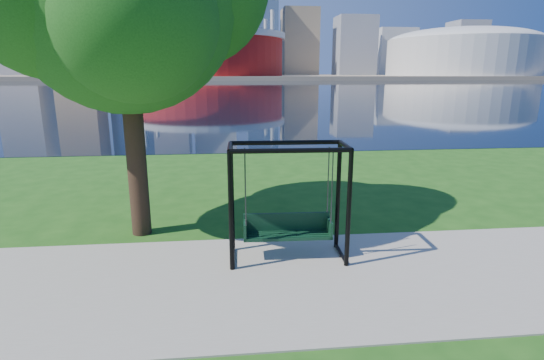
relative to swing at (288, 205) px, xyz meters
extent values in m
plane|color=#1E5114|center=(-0.48, -0.45, -1.13)|extent=(900.00, 900.00, 0.00)
cube|color=#9E937F|center=(-0.48, -0.95, -1.11)|extent=(120.00, 4.00, 0.03)
cube|color=black|center=(-0.48, 101.55, -1.12)|extent=(900.00, 180.00, 0.02)
cube|color=#937F60|center=(-0.48, 305.55, -0.13)|extent=(900.00, 228.00, 2.00)
cylinder|color=maroon|center=(-10.48, 234.55, 11.87)|extent=(80.00, 80.00, 22.00)
cylinder|color=silver|center=(-10.48, 234.55, 21.37)|extent=(83.00, 83.00, 3.00)
cylinder|color=silver|center=(22.43, 253.55, 16.87)|extent=(2.00, 2.00, 32.00)
cylinder|color=silver|center=(-43.39, 253.55, 16.87)|extent=(2.00, 2.00, 32.00)
cylinder|color=silver|center=(-43.39, 215.55, 16.87)|extent=(2.00, 2.00, 32.00)
cylinder|color=silver|center=(22.43, 215.55, 16.87)|extent=(2.00, 2.00, 32.00)
cylinder|color=beige|center=(134.52, 234.55, 10.87)|extent=(84.00, 84.00, 20.00)
ellipsoid|color=beige|center=(134.52, 234.55, 19.87)|extent=(84.00, 84.00, 15.12)
cube|color=gray|center=(-140.48, 309.55, 31.87)|extent=(28.00, 28.00, 62.00)
cube|color=#998466|center=(-100.48, 299.55, 44.87)|extent=(26.00, 26.00, 88.00)
cube|color=slate|center=(-70.48, 324.55, 48.37)|extent=(30.00, 24.00, 95.00)
cube|color=gray|center=(-40.48, 304.55, 36.87)|extent=(24.00, 24.00, 72.00)
cube|color=silver|center=(-10.48, 334.55, 40.87)|extent=(32.00, 28.00, 80.00)
cube|color=slate|center=(24.52, 309.55, 29.87)|extent=(22.00, 22.00, 58.00)
cube|color=#998466|center=(54.52, 324.55, 24.87)|extent=(26.00, 26.00, 48.00)
cube|color=gray|center=(94.52, 314.55, 21.87)|extent=(28.00, 24.00, 42.00)
cube|color=silver|center=(134.52, 339.55, 18.87)|extent=(30.00, 26.00, 36.00)
cube|color=gray|center=(184.52, 319.55, 20.87)|extent=(24.00, 24.00, 40.00)
cube|color=#998466|center=(224.52, 334.55, 16.87)|extent=(26.00, 26.00, 32.00)
cylinder|color=black|center=(-1.11, -0.44, 0.02)|extent=(0.09, 0.09, 2.28)
cylinder|color=black|center=(1.08, -0.51, 0.02)|extent=(0.09, 0.09, 2.28)
cylinder|color=black|center=(-1.08, 0.45, 0.02)|extent=(0.09, 0.09, 2.28)
cylinder|color=black|center=(1.10, 0.39, 0.02)|extent=(0.09, 0.09, 2.28)
cylinder|color=black|center=(-0.01, -0.47, 1.16)|extent=(2.19, 0.16, 0.09)
cylinder|color=black|center=(0.01, 0.42, 1.16)|extent=(2.19, 0.16, 0.09)
cylinder|color=black|center=(-1.09, 0.01, 1.16)|extent=(0.12, 0.90, 0.09)
cylinder|color=black|center=(-1.09, 0.01, -1.05)|extent=(0.10, 0.90, 0.07)
cylinder|color=black|center=(1.09, -0.06, 1.16)|extent=(0.12, 0.90, 0.09)
cylinder|color=black|center=(1.09, -0.06, -1.05)|extent=(0.10, 0.90, 0.07)
cube|color=black|center=(0.00, -0.03, -0.63)|extent=(1.75, 0.50, 0.06)
cube|color=black|center=(0.01, 0.17, -0.41)|extent=(1.74, 0.10, 0.38)
cube|color=black|center=(-0.84, 0.00, -0.49)|extent=(0.06, 0.45, 0.34)
cube|color=black|center=(0.84, -0.05, -0.49)|extent=(0.06, 0.45, 0.34)
cylinder|color=#37373C|center=(-0.83, -0.19, 0.39)|extent=(0.02, 0.02, 1.44)
cylinder|color=#37373C|center=(0.81, -0.24, 0.39)|extent=(0.02, 0.02, 1.44)
cylinder|color=#37373C|center=(-0.81, 0.18, 0.39)|extent=(0.02, 0.02, 1.44)
cylinder|color=#37373C|center=(0.82, 0.13, 0.39)|extent=(0.02, 0.02, 1.44)
cylinder|color=black|center=(-3.17, 1.72, 1.04)|extent=(0.43, 0.43, 4.32)
sphere|color=#1D4D16|center=(-2.78, 0.64, 3.49)|extent=(3.14, 3.14, 3.14)
camera|label=1|loc=(-1.12, -7.82, 2.50)|focal=28.00mm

